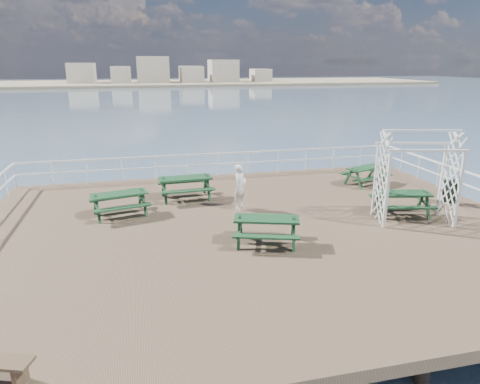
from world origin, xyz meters
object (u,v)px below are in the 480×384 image
Objects in this scene: picnic_table_a at (119,199)px; person at (240,187)px; picnic_table_d at (267,225)px; picnic_table_e at (402,198)px; picnic_table_b at (186,183)px; trellis_arbor at (416,181)px; picnic_table_c at (366,172)px.

picnic_table_a is 1.32× the size of person.
picnic_table_d is 1.02× the size of picnic_table_e.
picnic_table_b is at bearing 128.33° from picnic_table_d.
picnic_table_e is 0.71× the size of trellis_arbor.
picnic_table_e is 1.34× the size of person.
trellis_arbor is at bearing -29.14° from picnic_table_a.
picnic_table_d is 0.73× the size of trellis_arbor.
picnic_table_d reaches higher than picnic_table_c.
picnic_table_b is at bearing 163.22° from trellis_arbor.
person is at bearing 108.44° from picnic_table_d.
person is at bearing -16.46° from picnic_table_a.
picnic_table_b reaches higher than picnic_table_d.
person reaches higher than picnic_table_a.
picnic_table_a is 10.12m from trellis_arbor.
picnic_table_b is 7.96m from picnic_table_c.
person is (-6.14, -1.93, 0.27)m from picnic_table_c.
picnic_table_b reaches higher than picnic_table_a.
person is at bearing 177.60° from picnic_table_c.
trellis_arbor is (7.21, -4.24, 0.75)m from picnic_table_b.
picnic_table_b is 0.67× the size of trellis_arbor.
trellis_arbor reaches higher than picnic_table_e.
trellis_arbor is at bearing -119.20° from picnic_table_c.
picnic_table_d is at bearing -72.23° from picnic_table_b.
picnic_table_c is 0.70× the size of trellis_arbor.
picnic_table_c is at bearing 58.29° from picnic_table_d.
picnic_table_e is at bearing -120.89° from picnic_table_c.
picnic_table_d is at bearing -158.92° from trellis_arbor.
trellis_arbor is at bearing -68.58° from person.
trellis_arbor is 1.88× the size of person.
picnic_table_a is 10.55m from picnic_table_c.
picnic_table_a reaches higher than picnic_table_c.
picnic_table_a is 0.96× the size of picnic_table_d.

